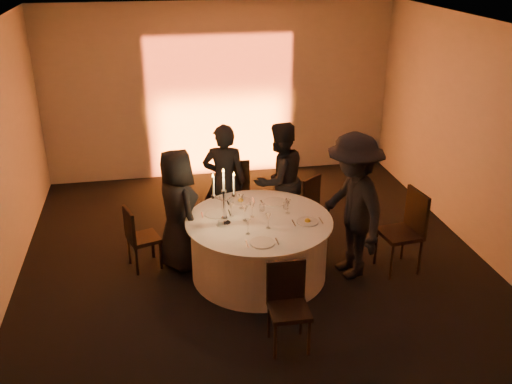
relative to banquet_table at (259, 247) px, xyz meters
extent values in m
plane|color=black|center=(0.00, 0.00, -0.38)|extent=(7.00, 7.00, 0.00)
plane|color=silver|center=(0.00, 0.00, 2.62)|extent=(7.00, 7.00, 0.00)
plane|color=beige|center=(0.00, 3.50, 1.12)|extent=(7.00, 0.00, 7.00)
plane|color=beige|center=(0.00, -3.50, 1.12)|extent=(7.00, 0.00, 7.00)
plane|color=beige|center=(3.00, 0.00, 1.12)|extent=(0.00, 7.00, 7.00)
cube|color=black|center=(0.00, 3.20, -0.33)|extent=(0.25, 0.12, 0.10)
cylinder|color=black|center=(0.00, 0.00, -0.37)|extent=(0.60, 0.60, 0.03)
cylinder|color=black|center=(0.00, 0.00, -0.01)|extent=(0.20, 0.20, 0.75)
cylinder|color=white|center=(0.00, 0.00, -0.01)|extent=(1.68, 1.68, 0.75)
cylinder|color=white|center=(0.00, 0.00, 0.38)|extent=(1.80, 1.80, 0.02)
cube|color=black|center=(-1.41, 0.46, 0.02)|extent=(0.47, 0.47, 0.05)
cube|color=black|center=(-1.57, 0.41, 0.25)|extent=(0.15, 0.36, 0.42)
cylinder|color=black|center=(-1.21, 0.36, -0.19)|extent=(0.04, 0.04, 0.40)
cylinder|color=black|center=(-1.31, 0.66, -0.19)|extent=(0.04, 0.04, 0.40)
cylinder|color=black|center=(-1.51, 0.26, -0.19)|extent=(0.04, 0.04, 0.40)
cylinder|color=black|center=(-1.61, 0.56, -0.19)|extent=(0.04, 0.04, 0.40)
cube|color=black|center=(-0.11, 1.47, 0.13)|extent=(0.50, 0.50, 0.05)
cube|color=black|center=(-0.13, 1.26, 0.42)|extent=(0.47, 0.07, 0.53)
cylinder|color=black|center=(0.10, 1.65, -0.13)|extent=(0.04, 0.04, 0.50)
cylinder|color=black|center=(-0.30, 1.68, -0.13)|extent=(0.04, 0.04, 0.50)
cylinder|color=black|center=(0.07, 1.25, -0.13)|extent=(0.04, 0.04, 0.50)
cylinder|color=black|center=(-0.33, 1.28, -0.13)|extent=(0.04, 0.04, 0.50)
cube|color=black|center=(0.84, 1.10, 0.03)|extent=(0.53, 0.53, 0.05)
cube|color=black|center=(0.94, 0.97, 0.26)|extent=(0.32, 0.26, 0.43)
cylinder|color=black|center=(0.87, 1.33, -0.18)|extent=(0.04, 0.04, 0.40)
cylinder|color=black|center=(0.61, 1.13, -0.18)|extent=(0.04, 0.04, 0.40)
cylinder|color=black|center=(1.06, 1.07, -0.18)|extent=(0.04, 0.04, 0.40)
cylinder|color=black|center=(0.81, 0.88, -0.18)|extent=(0.04, 0.04, 0.40)
cube|color=black|center=(1.76, -0.21, 0.13)|extent=(0.52, 0.52, 0.05)
cube|color=black|center=(1.97, -0.19, 0.41)|extent=(0.10, 0.47, 0.53)
cylinder|color=black|center=(1.53, -0.04, -0.13)|extent=(0.04, 0.04, 0.50)
cylinder|color=black|center=(1.58, -0.43, -0.13)|extent=(0.04, 0.04, 0.50)
cylinder|color=black|center=(1.93, 0.01, -0.13)|extent=(0.04, 0.04, 0.50)
cylinder|color=black|center=(1.98, -0.39, -0.13)|extent=(0.04, 0.04, 0.50)
cube|color=black|center=(0.03, -1.44, 0.06)|extent=(0.41, 0.41, 0.05)
cube|color=black|center=(0.04, -1.25, 0.31)|extent=(0.40, 0.05, 0.46)
cylinder|color=black|center=(-0.14, -1.60, -0.17)|extent=(0.04, 0.04, 0.43)
cylinder|color=black|center=(0.20, -1.61, -0.17)|extent=(0.04, 0.04, 0.43)
cylinder|color=black|center=(-0.14, -1.26, -0.17)|extent=(0.04, 0.04, 0.43)
cylinder|color=black|center=(0.21, -1.27, -0.17)|extent=(0.04, 0.04, 0.43)
imported|color=black|center=(-0.96, 0.42, 0.41)|extent=(0.77, 0.91, 1.58)
imported|color=black|center=(-0.27, 1.12, 0.44)|extent=(0.68, 0.53, 1.66)
imported|color=black|center=(0.48, 1.01, 0.45)|extent=(1.00, 0.92, 1.67)
imported|color=black|center=(1.12, -0.17, 0.54)|extent=(0.87, 1.29, 1.85)
cylinder|color=silver|center=(-0.50, 0.24, 0.39)|extent=(0.28, 0.28, 0.01)
cube|color=silver|center=(-0.67, 0.24, 0.39)|extent=(0.01, 0.17, 0.01)
cube|color=silver|center=(-0.33, 0.24, 0.39)|extent=(0.02, 0.17, 0.01)
cylinder|color=silver|center=(-0.14, 0.55, 0.39)|extent=(0.28, 0.28, 0.01)
cube|color=silver|center=(-0.31, 0.55, 0.39)|extent=(0.02, 0.17, 0.01)
cube|color=silver|center=(0.03, 0.55, 0.39)|extent=(0.01, 0.17, 0.01)
sphere|color=yellow|center=(-0.14, 0.55, 0.43)|extent=(0.07, 0.07, 0.07)
cylinder|color=silver|center=(0.30, 0.45, 0.39)|extent=(0.30, 0.30, 0.01)
cube|color=silver|center=(0.13, 0.45, 0.39)|extent=(0.02, 0.17, 0.01)
cube|color=silver|center=(0.47, 0.45, 0.39)|extent=(0.02, 0.17, 0.01)
cylinder|color=silver|center=(0.56, -0.18, 0.39)|extent=(0.26, 0.26, 0.01)
cube|color=silver|center=(0.39, -0.18, 0.39)|extent=(0.02, 0.17, 0.01)
cube|color=silver|center=(0.73, -0.18, 0.39)|extent=(0.01, 0.17, 0.01)
sphere|color=yellow|center=(0.56, -0.18, 0.43)|extent=(0.07, 0.07, 0.07)
cylinder|color=silver|center=(-0.08, -0.59, 0.39)|extent=(0.28, 0.28, 0.01)
cube|color=silver|center=(-0.25, -0.59, 0.39)|extent=(0.02, 0.17, 0.01)
cube|color=silver|center=(0.09, -0.59, 0.39)|extent=(0.01, 0.17, 0.01)
cylinder|color=silver|center=(-0.48, -0.06, 0.39)|extent=(0.11, 0.11, 0.01)
cylinder|color=silver|center=(-0.48, -0.06, 0.42)|extent=(0.07, 0.07, 0.06)
cylinder|color=silver|center=(-0.43, -0.04, 0.40)|extent=(0.14, 0.14, 0.02)
sphere|color=silver|center=(-0.43, -0.04, 0.46)|extent=(0.08, 0.08, 0.08)
cylinder|color=silver|center=(-0.43, -0.04, 0.61)|extent=(0.03, 0.03, 0.38)
cylinder|color=silver|center=(-0.43, -0.04, 0.81)|extent=(0.06, 0.06, 0.03)
cylinder|color=silver|center=(-0.43, -0.04, 0.94)|extent=(0.02, 0.02, 0.25)
cone|color=#FFA52D|center=(-0.43, -0.04, 1.09)|extent=(0.02, 0.02, 0.04)
cylinder|color=silver|center=(-0.49, -0.04, 0.72)|extent=(0.14, 0.02, 0.09)
cylinder|color=silver|center=(-0.55, -0.04, 0.76)|extent=(0.06, 0.06, 0.03)
cylinder|color=silver|center=(-0.55, -0.04, 0.89)|extent=(0.02, 0.02, 0.25)
cone|color=#FFA52D|center=(-0.55, -0.04, 1.03)|extent=(0.02, 0.02, 0.04)
cylinder|color=silver|center=(-0.37, -0.04, 0.72)|extent=(0.14, 0.02, 0.09)
cylinder|color=silver|center=(-0.31, -0.04, 0.76)|extent=(0.06, 0.06, 0.03)
cylinder|color=silver|center=(-0.31, -0.04, 0.89)|extent=(0.02, 0.02, 0.25)
cone|color=#FFA52D|center=(-0.31, -0.04, 1.03)|extent=(0.02, 0.02, 0.04)
cylinder|color=white|center=(0.06, -0.24, 0.39)|extent=(0.06, 0.06, 0.01)
cylinder|color=white|center=(0.06, -0.24, 0.44)|extent=(0.01, 0.01, 0.10)
cone|color=white|center=(0.06, -0.24, 0.53)|extent=(0.07, 0.07, 0.09)
cylinder|color=white|center=(-0.20, -0.34, 0.39)|extent=(0.06, 0.06, 0.01)
cylinder|color=white|center=(-0.20, -0.34, 0.44)|extent=(0.01, 0.01, 0.10)
cone|color=white|center=(-0.20, -0.34, 0.53)|extent=(0.07, 0.07, 0.09)
cylinder|color=white|center=(-0.41, 0.34, 0.39)|extent=(0.06, 0.06, 0.01)
cylinder|color=white|center=(-0.41, 0.34, 0.44)|extent=(0.01, 0.01, 0.10)
cone|color=white|center=(-0.41, 0.34, 0.53)|extent=(0.07, 0.07, 0.09)
cylinder|color=white|center=(-0.07, 0.09, 0.39)|extent=(0.06, 0.06, 0.01)
cylinder|color=white|center=(-0.07, 0.09, 0.44)|extent=(0.01, 0.01, 0.10)
cone|color=white|center=(-0.07, 0.09, 0.53)|extent=(0.07, 0.07, 0.09)
cylinder|color=white|center=(0.38, 0.10, 0.39)|extent=(0.06, 0.06, 0.01)
cylinder|color=white|center=(0.38, 0.10, 0.44)|extent=(0.01, 0.01, 0.10)
cone|color=white|center=(0.38, 0.10, 0.53)|extent=(0.07, 0.07, 0.09)
cylinder|color=white|center=(-0.32, 0.15, 0.39)|extent=(0.06, 0.06, 0.01)
cylinder|color=white|center=(-0.32, 0.15, 0.44)|extent=(0.01, 0.01, 0.10)
cone|color=white|center=(-0.32, 0.15, 0.53)|extent=(0.07, 0.07, 0.09)
cylinder|color=white|center=(-0.17, 0.01, 0.39)|extent=(0.06, 0.06, 0.01)
cylinder|color=white|center=(-0.17, 0.01, 0.44)|extent=(0.01, 0.01, 0.10)
cone|color=white|center=(-0.17, 0.01, 0.53)|extent=(0.07, 0.07, 0.09)
cylinder|color=white|center=(-0.16, 0.36, 0.39)|extent=(0.06, 0.06, 0.01)
cylinder|color=white|center=(-0.16, 0.36, 0.44)|extent=(0.01, 0.01, 0.10)
cone|color=white|center=(-0.16, 0.36, 0.53)|extent=(0.07, 0.07, 0.09)
cylinder|color=white|center=(0.08, 0.24, 0.43)|extent=(0.07, 0.07, 0.09)
cylinder|color=white|center=(0.39, 0.23, 0.43)|extent=(0.07, 0.07, 0.09)
camera|label=1|loc=(-1.19, -6.08, 3.51)|focal=40.00mm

